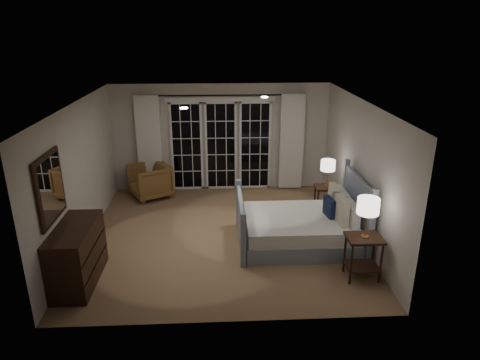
{
  "coord_description": "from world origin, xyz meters",
  "views": [
    {
      "loc": [
        -0.06,
        -7.22,
        3.75
      ],
      "look_at": [
        0.33,
        0.15,
        1.05
      ],
      "focal_mm": 32.0,
      "sensor_mm": 36.0,
      "label": 1
    }
  ],
  "objects_px": {
    "lamp_right": "(328,166)",
    "dresser": "(77,255)",
    "bed": "(302,227)",
    "armchair": "(150,181)",
    "nightstand_right": "(326,196)",
    "lamp_left": "(368,206)",
    "nightstand_left": "(363,251)"
  },
  "relations": [
    {
      "from": "nightstand_right",
      "to": "lamp_right",
      "type": "distance_m",
      "value": 0.66
    },
    {
      "from": "lamp_left",
      "to": "lamp_right",
      "type": "height_order",
      "value": "lamp_left"
    },
    {
      "from": "bed",
      "to": "nightstand_left",
      "type": "distance_m",
      "value": 1.38
    },
    {
      "from": "nightstand_right",
      "to": "armchair",
      "type": "xyz_separation_m",
      "value": [
        -3.78,
        1.11,
        -0.01
      ]
    },
    {
      "from": "lamp_left",
      "to": "armchair",
      "type": "relative_size",
      "value": 0.75
    },
    {
      "from": "nightstand_left",
      "to": "bed",
      "type": "bearing_deg",
      "value": 121.75
    },
    {
      "from": "nightstand_right",
      "to": "dresser",
      "type": "height_order",
      "value": "dresser"
    },
    {
      "from": "nightstand_left",
      "to": "nightstand_right",
      "type": "distance_m",
      "value": 2.43
    },
    {
      "from": "nightstand_left",
      "to": "lamp_right",
      "type": "xyz_separation_m",
      "value": [
        0.01,
        2.42,
        0.58
      ]
    },
    {
      "from": "armchair",
      "to": "dresser",
      "type": "distance_m",
      "value": 3.48
    },
    {
      "from": "bed",
      "to": "nightstand_right",
      "type": "distance_m",
      "value": 1.46
    },
    {
      "from": "bed",
      "to": "armchair",
      "type": "xyz_separation_m",
      "value": [
        -3.05,
        2.37,
        0.07
      ]
    },
    {
      "from": "lamp_right",
      "to": "dresser",
      "type": "xyz_separation_m",
      "value": [
        -4.38,
        -2.31,
        -0.59
      ]
    },
    {
      "from": "lamp_left",
      "to": "dresser",
      "type": "bearing_deg",
      "value": 178.54
    },
    {
      "from": "nightstand_right",
      "to": "armchair",
      "type": "bearing_deg",
      "value": 163.63
    },
    {
      "from": "lamp_left",
      "to": "dresser",
      "type": "relative_size",
      "value": 0.49
    },
    {
      "from": "nightstand_left",
      "to": "lamp_left",
      "type": "relative_size",
      "value": 1.11
    },
    {
      "from": "lamp_left",
      "to": "armchair",
      "type": "distance_m",
      "value": 5.24
    },
    {
      "from": "armchair",
      "to": "dresser",
      "type": "xyz_separation_m",
      "value": [
        -0.6,
        -3.42,
        0.08
      ]
    },
    {
      "from": "lamp_left",
      "to": "bed",
      "type": "bearing_deg",
      "value": 121.75
    },
    {
      "from": "bed",
      "to": "lamp_right",
      "type": "bearing_deg",
      "value": 59.75
    },
    {
      "from": "bed",
      "to": "dresser",
      "type": "distance_m",
      "value": 3.8
    },
    {
      "from": "nightstand_left",
      "to": "nightstand_right",
      "type": "relative_size",
      "value": 1.17
    },
    {
      "from": "bed",
      "to": "nightstand_left",
      "type": "height_order",
      "value": "bed"
    },
    {
      "from": "lamp_right",
      "to": "dresser",
      "type": "distance_m",
      "value": 4.99
    },
    {
      "from": "lamp_left",
      "to": "lamp_right",
      "type": "xyz_separation_m",
      "value": [
        0.01,
        2.42,
        -0.16
      ]
    },
    {
      "from": "dresser",
      "to": "lamp_right",
      "type": "bearing_deg",
      "value": 27.83
    },
    {
      "from": "dresser",
      "to": "lamp_left",
      "type": "bearing_deg",
      "value": -1.46
    },
    {
      "from": "lamp_right",
      "to": "dresser",
      "type": "bearing_deg",
      "value": -152.17
    },
    {
      "from": "bed",
      "to": "armchair",
      "type": "relative_size",
      "value": 2.53
    },
    {
      "from": "armchair",
      "to": "nightstand_left",
      "type": "bearing_deg",
      "value": 17.26
    },
    {
      "from": "armchair",
      "to": "nightstand_right",
      "type": "bearing_deg",
      "value": 44.01
    }
  ]
}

